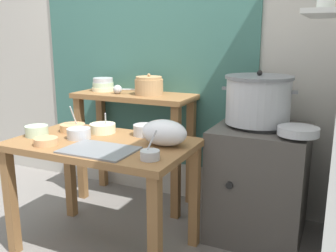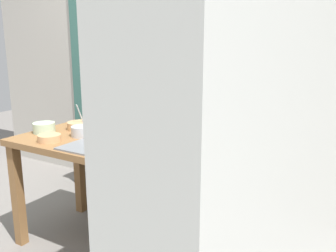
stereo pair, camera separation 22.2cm
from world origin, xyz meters
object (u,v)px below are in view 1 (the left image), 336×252
(steamer_pot, at_px, (258,100))
(prep_bowl_4, at_px, (46,141))
(bowl_stack_enamel, at_px, (103,85))
(prep_bowl_0, at_px, (145,130))
(prep_bowl_5, at_px, (37,130))
(back_shelf_table, at_px, (135,121))
(prep_table, at_px, (103,159))
(stove_block, at_px, (259,181))
(clay_pot, at_px, (149,86))
(prep_bowl_2, at_px, (103,128))
(wide_pan, at_px, (298,131))
(prep_bowl_1, at_px, (79,133))
(ladle, at_px, (119,89))
(prep_bowl_3, at_px, (73,127))
(prep_bowl_6, at_px, (150,154))
(serving_tray, at_px, (99,150))
(plastic_bag, at_px, (164,133))

(steamer_pot, xyz_separation_m, prep_bowl_4, (-1.05, -0.83, -0.19))
(bowl_stack_enamel, xyz_separation_m, prep_bowl_0, (0.67, -0.52, -0.19))
(prep_bowl_5, bearing_deg, back_shelf_table, 72.64)
(prep_table, bearing_deg, stove_block, 35.54)
(clay_pot, xyz_separation_m, prep_bowl_2, (-0.06, -0.55, -0.22))
(wide_pan, distance_m, prep_bowl_1, 1.32)
(ladle, bearing_deg, stove_block, -3.71)
(prep_bowl_3, height_order, prep_bowl_6, prep_bowl_3)
(stove_block, distance_m, prep_bowl_2, 1.11)
(serving_tray, bearing_deg, prep_bowl_4, -174.34)
(prep_bowl_3, bearing_deg, prep_bowl_2, 15.10)
(back_shelf_table, xyz_separation_m, plastic_bag, (0.58, -0.65, 0.12))
(steamer_pot, bearing_deg, back_shelf_table, 173.69)
(prep_bowl_6, bearing_deg, prep_bowl_1, 163.14)
(prep_table, xyz_separation_m, back_shelf_table, (-0.19, 0.73, 0.07))
(serving_tray, bearing_deg, ladle, 114.94)
(back_shelf_table, height_order, prep_bowl_4, back_shelf_table)
(back_shelf_table, distance_m, wide_pan, 1.32)
(bowl_stack_enamel, relative_size, prep_bowl_6, 1.20)
(prep_bowl_0, distance_m, prep_bowl_5, 0.69)
(prep_bowl_1, bearing_deg, stove_block, 30.96)
(clay_pot, distance_m, prep_bowl_1, 0.77)
(prep_bowl_2, relative_size, prep_bowl_5, 1.19)
(bowl_stack_enamel, height_order, serving_tray, bowl_stack_enamel)
(prep_table, xyz_separation_m, prep_bowl_2, (-0.11, 0.18, 0.14))
(steamer_pot, xyz_separation_m, clay_pot, (-0.86, 0.11, 0.03))
(prep_bowl_0, height_order, prep_bowl_4, prep_bowl_0)
(prep_bowl_1, xyz_separation_m, prep_bowl_4, (-0.08, -0.20, -0.01))
(prep_bowl_5, relative_size, prep_bowl_6, 0.93)
(prep_table, xyz_separation_m, serving_tray, (0.10, -0.17, 0.12))
(prep_bowl_3, xyz_separation_m, prep_bowl_4, (0.07, -0.33, -0.00))
(prep_table, xyz_separation_m, clay_pot, (-0.06, 0.73, 0.36))
(prep_bowl_6, bearing_deg, back_shelf_table, 124.13)
(bowl_stack_enamel, height_order, prep_bowl_5, bowl_stack_enamel)
(plastic_bag, height_order, prep_bowl_6, same)
(prep_bowl_6, bearing_deg, prep_bowl_0, 121.49)
(bowl_stack_enamel, xyz_separation_m, prep_bowl_1, (0.33, -0.76, -0.20))
(stove_block, bearing_deg, prep_bowl_1, -149.04)
(bowl_stack_enamel, xyz_separation_m, prep_bowl_3, (0.18, -0.63, -0.20))
(prep_bowl_1, height_order, prep_bowl_5, prep_bowl_5)
(prep_table, relative_size, ladle, 3.83)
(prep_bowl_4, distance_m, prep_bowl_5, 0.24)
(ladle, xyz_separation_m, plastic_bag, (0.68, -0.60, -0.14))
(stove_block, distance_m, prep_bowl_3, 1.31)
(plastic_bag, xyz_separation_m, prep_bowl_1, (-0.55, -0.08, -0.04))
(prep_bowl_1, distance_m, prep_bowl_3, 0.20)
(ladle, relative_size, plastic_bag, 1.04)
(clay_pot, bearing_deg, serving_tray, -80.02)
(prep_bowl_0, bearing_deg, serving_tray, -99.84)
(stove_block, bearing_deg, clay_pot, 171.78)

